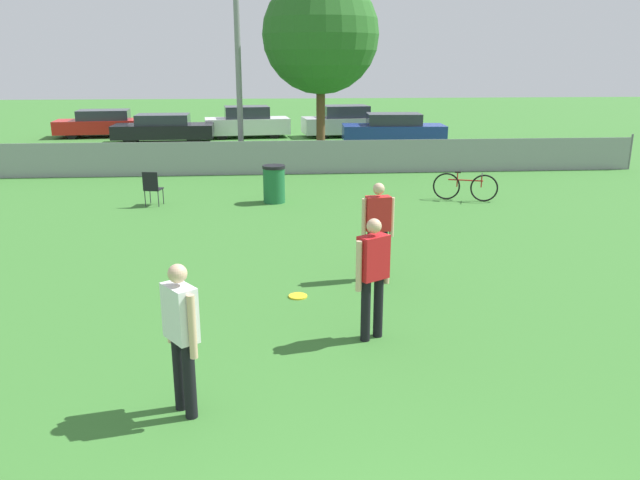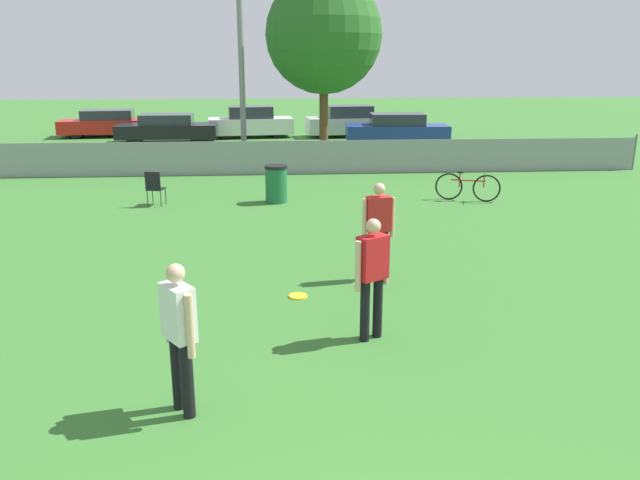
{
  "view_description": "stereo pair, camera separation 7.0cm",
  "coord_description": "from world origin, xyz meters",
  "px_view_note": "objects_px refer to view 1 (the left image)",
  "views": [
    {
      "loc": [
        -0.93,
        -2.48,
        3.65
      ],
      "look_at": [
        -0.2,
        6.46,
        1.05
      ],
      "focal_mm": 35.0,
      "sensor_mm": 36.0,
      "label": 1
    },
    {
      "loc": [
        -0.86,
        -2.48,
        3.65
      ],
      "look_at": [
        -0.2,
        6.46,
        1.05
      ],
      "focal_mm": 35.0,
      "sensor_mm": 36.0,
      "label": 2
    }
  ],
  "objects_px": {
    "player_defender_red": "(378,224)",
    "parked_car_red": "(104,124)",
    "player_thrower_red": "(373,271)",
    "frisbee_disc": "(298,296)",
    "bicycle_sideline": "(465,187)",
    "player_receiver_white": "(181,330)",
    "folding_chair_sideline": "(152,186)",
    "parked_car_white": "(247,123)",
    "parked_car_silver": "(345,122)",
    "tree_near_pole": "(321,35)",
    "parked_car_blue": "(394,129)",
    "parked_car_dark": "(164,128)",
    "light_pole": "(236,9)",
    "trash_bin": "(274,184)"
  },
  "relations": [
    {
      "from": "parked_car_red",
      "to": "player_receiver_white",
      "type": "bearing_deg",
      "value": -80.49
    },
    {
      "from": "parked_car_dark",
      "to": "parked_car_blue",
      "type": "distance_m",
      "value": 10.4
    },
    {
      "from": "frisbee_disc",
      "to": "folding_chair_sideline",
      "type": "distance_m",
      "value": 7.6
    },
    {
      "from": "light_pole",
      "to": "bicycle_sideline",
      "type": "bearing_deg",
      "value": -45.78
    },
    {
      "from": "bicycle_sideline",
      "to": "parked_car_silver",
      "type": "height_order",
      "value": "parked_car_silver"
    },
    {
      "from": "tree_near_pole",
      "to": "folding_chair_sideline",
      "type": "bearing_deg",
      "value": -124.85
    },
    {
      "from": "tree_near_pole",
      "to": "parked_car_white",
      "type": "relative_size",
      "value": 1.57
    },
    {
      "from": "tree_near_pole",
      "to": "parked_car_red",
      "type": "height_order",
      "value": "tree_near_pole"
    },
    {
      "from": "player_receiver_white",
      "to": "folding_chair_sideline",
      "type": "distance_m",
      "value": 10.28
    },
    {
      "from": "parked_car_blue",
      "to": "parked_car_silver",
      "type": "bearing_deg",
      "value": 121.44
    },
    {
      "from": "tree_near_pole",
      "to": "parked_car_blue",
      "type": "xyz_separation_m",
      "value": [
        3.6,
        4.35,
        -3.82
      ]
    },
    {
      "from": "bicycle_sideline",
      "to": "frisbee_disc",
      "type": "bearing_deg",
      "value": -105.83
    },
    {
      "from": "trash_bin",
      "to": "bicycle_sideline",
      "type": "bearing_deg",
      "value": -2.11
    },
    {
      "from": "frisbee_disc",
      "to": "parked_car_white",
      "type": "relative_size",
      "value": 0.07
    },
    {
      "from": "tree_near_pole",
      "to": "parked_car_blue",
      "type": "distance_m",
      "value": 6.82
    },
    {
      "from": "player_thrower_red",
      "to": "folding_chair_sideline",
      "type": "bearing_deg",
      "value": 85.76
    },
    {
      "from": "bicycle_sideline",
      "to": "parked_car_white",
      "type": "relative_size",
      "value": 0.39
    },
    {
      "from": "folding_chair_sideline",
      "to": "tree_near_pole",
      "type": "bearing_deg",
      "value": -113.86
    },
    {
      "from": "bicycle_sideline",
      "to": "parked_car_dark",
      "type": "relative_size",
      "value": 0.36
    },
    {
      "from": "player_defender_red",
      "to": "player_receiver_white",
      "type": "xyz_separation_m",
      "value": [
        -2.75,
        -4.07,
        0.0
      ]
    },
    {
      "from": "tree_near_pole",
      "to": "player_receiver_white",
      "type": "bearing_deg",
      "value": -99.47
    },
    {
      "from": "parked_car_red",
      "to": "parked_car_white",
      "type": "bearing_deg",
      "value": -12.58
    },
    {
      "from": "parked_car_red",
      "to": "tree_near_pole",
      "type": "bearing_deg",
      "value": -46.44
    },
    {
      "from": "light_pole",
      "to": "parked_car_dark",
      "type": "relative_size",
      "value": 2.0
    },
    {
      "from": "frisbee_disc",
      "to": "parked_car_white",
      "type": "distance_m",
      "value": 21.59
    },
    {
      "from": "bicycle_sideline",
      "to": "parked_car_white",
      "type": "xyz_separation_m",
      "value": [
        -6.26,
        14.79,
        0.33
      ]
    },
    {
      "from": "light_pole",
      "to": "bicycle_sideline",
      "type": "relative_size",
      "value": 5.54
    },
    {
      "from": "player_receiver_white",
      "to": "parked_car_dark",
      "type": "bearing_deg",
      "value": 153.9
    },
    {
      "from": "player_defender_red",
      "to": "player_receiver_white",
      "type": "relative_size",
      "value": 1.0
    },
    {
      "from": "light_pole",
      "to": "parked_car_red",
      "type": "bearing_deg",
      "value": 127.31
    },
    {
      "from": "parked_car_red",
      "to": "parked_car_silver",
      "type": "xyz_separation_m",
      "value": [
        11.79,
        -0.86,
        0.07
      ]
    },
    {
      "from": "player_thrower_red",
      "to": "frisbee_disc",
      "type": "height_order",
      "value": "player_thrower_red"
    },
    {
      "from": "tree_near_pole",
      "to": "frisbee_disc",
      "type": "xyz_separation_m",
      "value": [
        -1.51,
        -13.85,
        -4.48
      ]
    },
    {
      "from": "player_thrower_red",
      "to": "parked_car_blue",
      "type": "bearing_deg",
      "value": 46.36
    },
    {
      "from": "player_defender_red",
      "to": "parked_car_red",
      "type": "bearing_deg",
      "value": 108.05
    },
    {
      "from": "parked_car_red",
      "to": "player_thrower_red",
      "type": "bearing_deg",
      "value": -74.59
    },
    {
      "from": "player_defender_red",
      "to": "parked_car_dark",
      "type": "height_order",
      "value": "player_defender_red"
    },
    {
      "from": "player_thrower_red",
      "to": "bicycle_sideline",
      "type": "bearing_deg",
      "value": 33.34
    },
    {
      "from": "bicycle_sideline",
      "to": "trash_bin",
      "type": "distance_m",
      "value": 5.12
    },
    {
      "from": "parked_car_red",
      "to": "bicycle_sideline",
      "type": "bearing_deg",
      "value": -55.6
    },
    {
      "from": "tree_near_pole",
      "to": "player_defender_red",
      "type": "xyz_separation_m",
      "value": [
        -0.11,
        -13.08,
        -3.53
      ]
    },
    {
      "from": "tree_near_pole",
      "to": "player_thrower_red",
      "type": "xyz_separation_m",
      "value": [
        -0.59,
        -15.47,
        -3.53
      ]
    },
    {
      "from": "parked_car_silver",
      "to": "parked_car_blue",
      "type": "relative_size",
      "value": 0.94
    },
    {
      "from": "parked_car_silver",
      "to": "parked_car_blue",
      "type": "bearing_deg",
      "value": -67.88
    },
    {
      "from": "parked_car_red",
      "to": "parked_car_silver",
      "type": "distance_m",
      "value": 11.82
    },
    {
      "from": "tree_near_pole",
      "to": "player_receiver_white",
      "type": "relative_size",
      "value": 3.92
    },
    {
      "from": "light_pole",
      "to": "player_receiver_white",
      "type": "bearing_deg",
      "value": -89.83
    },
    {
      "from": "parked_car_red",
      "to": "folding_chair_sideline",
      "type": "bearing_deg",
      "value": -78.13
    },
    {
      "from": "trash_bin",
      "to": "parked_car_dark",
      "type": "height_order",
      "value": "parked_car_dark"
    },
    {
      "from": "player_thrower_red",
      "to": "trash_bin",
      "type": "height_order",
      "value": "player_thrower_red"
    }
  ]
}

